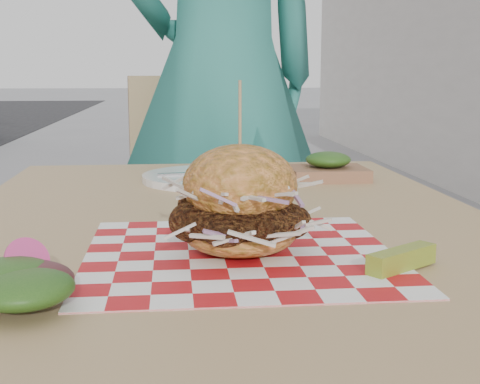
# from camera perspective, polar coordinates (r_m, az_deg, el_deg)

# --- Properties ---
(diner) EXTENTS (0.82, 0.68, 1.92)m
(diner) POSITION_cam_1_polar(r_m,az_deg,el_deg) (1.98, -1.53, 10.09)
(diner) COLOR #2C8075
(diner) RESTS_ON ground
(patio_table) EXTENTS (0.80, 1.20, 0.75)m
(patio_table) POSITION_cam_1_polar(r_m,az_deg,el_deg) (1.00, -1.31, -6.65)
(patio_table) COLOR tan
(patio_table) RESTS_ON ground
(patio_chair) EXTENTS (0.47, 0.48, 0.95)m
(patio_chair) POSITION_cam_1_polar(r_m,az_deg,el_deg) (2.08, -3.95, -1.17)
(patio_chair) COLOR tan
(patio_chair) RESTS_ON ground
(paper_liner) EXTENTS (0.36, 0.36, 0.00)m
(paper_liner) POSITION_cam_1_polar(r_m,az_deg,el_deg) (0.79, -0.00, -5.31)
(paper_liner) COLOR red
(paper_liner) RESTS_ON patio_table
(sandwich) EXTENTS (0.18, 0.18, 0.20)m
(sandwich) POSITION_cam_1_polar(r_m,az_deg,el_deg) (0.77, -0.00, -1.26)
(sandwich) COLOR orange
(sandwich) RESTS_ON paper_liner
(pickle_spear) EXTENTS (0.09, 0.07, 0.02)m
(pickle_spear) POSITION_cam_1_polar(r_m,az_deg,el_deg) (0.74, 13.63, -5.56)
(pickle_spear) COLOR olive
(pickle_spear) RESTS_ON paper_liner
(side_salad) EXTENTS (0.13, 0.14, 0.05)m
(side_salad) POSITION_cam_1_polar(r_m,az_deg,el_deg) (0.66, -19.22, -7.62)
(side_salad) COLOR #3F1419
(side_salad) RESTS_ON patio_table
(place_setting) EXTENTS (0.27, 0.27, 0.02)m
(place_setting) POSITION_cam_1_polar(r_m,az_deg,el_deg) (1.32, -2.49, 1.25)
(place_setting) COLOR white
(place_setting) RESTS_ON patio_table
(kraft_tray) EXTENTS (0.15, 0.12, 0.06)m
(kraft_tray) POSITION_cam_1_polar(r_m,az_deg,el_deg) (1.34, 7.52, 2.02)
(kraft_tray) COLOR brown
(kraft_tray) RESTS_ON patio_table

